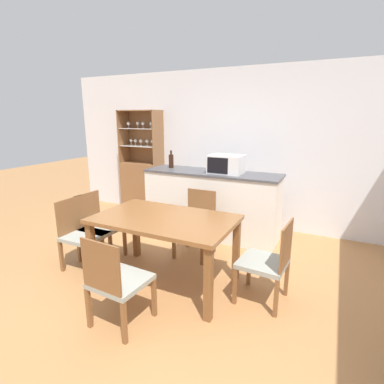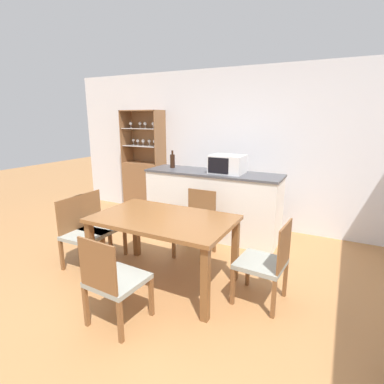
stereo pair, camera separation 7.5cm
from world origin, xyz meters
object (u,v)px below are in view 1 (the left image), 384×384
(display_cabinet, at_px, (143,181))
(dining_chair_head_far, at_px, (196,224))
(dining_chair_side_left_near, at_px, (82,234))
(dining_table, at_px, (165,226))
(dining_chair_head_near, at_px, (117,281))
(microwave, at_px, (226,164))
(wine_bottle, at_px, (171,161))
(dining_chair_side_left_far, at_px, (98,227))
(dining_chair_side_right_far, at_px, (267,262))

(display_cabinet, bearing_deg, dining_chair_head_far, -35.70)
(display_cabinet, distance_m, dining_chair_side_left_near, 2.26)
(dining_table, relative_size, dining_chair_side_left_near, 1.75)
(dining_chair_head_near, xyz_separation_m, dining_chair_side_left_near, (-1.07, 0.65, 0.00))
(dining_chair_side_left_near, bearing_deg, microwave, 142.45)
(dining_table, height_order, dining_chair_side_left_near, dining_chair_side_left_near)
(display_cabinet, xyz_separation_m, wine_bottle, (0.91, -0.47, 0.51))
(dining_table, relative_size, dining_chair_head_far, 1.75)
(dining_table, distance_m, microwave, 1.58)
(dining_chair_side_left_far, height_order, dining_chair_side_right_far, same)
(microwave, bearing_deg, dining_chair_side_left_far, -131.62)
(dining_chair_head_far, relative_size, dining_chair_side_right_far, 1.00)
(dining_chair_head_far, relative_size, dining_chair_side_left_far, 1.00)
(dining_table, xyz_separation_m, dining_chair_side_left_far, (-1.08, 0.14, -0.24))
(display_cabinet, distance_m, wine_bottle, 1.14)
(dining_chair_head_near, bearing_deg, display_cabinet, 124.52)
(dining_chair_side_right_far, bearing_deg, dining_chair_side_left_near, 101.21)
(dining_chair_side_left_far, bearing_deg, dining_chair_side_left_near, 1.63)
(dining_chair_head_far, height_order, dining_chair_side_left_near, same)
(dining_chair_head_near, distance_m, dining_chair_side_left_far, 1.42)
(dining_chair_head_far, xyz_separation_m, dining_chair_side_left_far, (-1.08, -0.65, 0.00))
(dining_table, relative_size, dining_chair_side_left_far, 1.75)
(dining_chair_head_near, relative_size, dining_chair_side_right_far, 1.00)
(wine_bottle, bearing_deg, dining_chair_side_left_near, -99.06)
(dining_table, xyz_separation_m, dining_chair_head_far, (0.00, 0.79, -0.24))
(dining_chair_head_near, bearing_deg, dining_chair_head_far, 93.10)
(display_cabinet, height_order, dining_chair_head_near, display_cabinet)
(dining_chair_side_left_near, distance_m, dining_chair_side_right_far, 2.17)
(display_cabinet, bearing_deg, microwave, -15.52)
(dining_chair_side_left_near, bearing_deg, display_cabinet, -164.61)
(dining_chair_side_left_near, bearing_deg, dining_chair_side_left_far, 178.97)
(dining_chair_side_left_far, height_order, wine_bottle, wine_bottle)
(dining_chair_head_far, bearing_deg, dining_chair_side_left_near, 40.85)
(dining_chair_head_far, xyz_separation_m, dining_chair_head_near, (-0.00, -1.58, 0.00))
(dining_chair_head_far, height_order, microwave, microwave)
(dining_chair_side_left_near, relative_size, dining_chair_side_right_far, 1.00)
(dining_chair_side_left_far, bearing_deg, microwave, 140.02)
(display_cabinet, height_order, wine_bottle, display_cabinet)
(dining_chair_head_far, distance_m, dining_chair_side_right_far, 1.26)
(dining_chair_side_left_far, xyz_separation_m, microwave, (1.22, 1.37, 0.70))
(dining_chair_side_left_far, xyz_separation_m, dining_chair_side_left_near, (-0.00, -0.27, 0.00))
(dining_table, relative_size, wine_bottle, 5.31)
(dining_table, distance_m, dining_chair_side_left_near, 1.11)
(display_cabinet, height_order, dining_chair_side_left_near, display_cabinet)
(dining_table, height_order, dining_chair_side_right_far, dining_chair_side_right_far)
(dining_table, height_order, dining_chair_side_left_far, dining_chair_side_left_far)
(dining_table, bearing_deg, dining_chair_side_left_far, 172.74)
(display_cabinet, relative_size, wine_bottle, 6.85)
(display_cabinet, relative_size, dining_chair_head_far, 2.25)
(dining_chair_side_left_far, bearing_deg, wine_bottle, 170.86)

